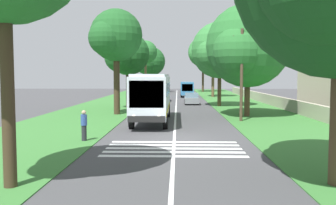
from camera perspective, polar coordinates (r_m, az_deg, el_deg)
ground at (r=21.78m, az=0.97°, el=-5.46°), size 160.00×160.00×0.00m
grass_verge_left at (r=37.60m, az=-11.41°, el=-1.44°), size 120.00×8.00×0.04m
grass_verge_right at (r=37.51m, az=13.82°, el=-1.49°), size 120.00×8.00×0.04m
centre_line at (r=36.65m, az=1.19°, el=-1.53°), size 110.00×0.16×0.01m
coach_bus at (r=29.13m, az=-2.43°, el=1.22°), size 11.16×2.62×3.73m
zebra_crossing at (r=18.71m, az=0.88°, el=-7.04°), size 4.05×6.80×0.01m
trailing_car_0 at (r=47.39m, az=3.62°, el=0.56°), size 4.30×1.78×1.43m
trailing_car_1 at (r=53.03m, az=-0.76°, el=0.95°), size 4.30×1.78×1.43m
trailing_minibus_0 at (r=62.96m, az=2.91°, el=2.25°), size 6.00×2.14×2.53m
roadside_tree_left_0 at (r=35.00m, az=-8.14°, el=9.89°), size 5.67×4.81×9.69m
roadside_tree_left_2 at (r=81.69m, az=-2.84°, el=6.17°), size 7.75×6.45×9.85m
roadside_tree_left_3 at (r=42.04m, az=-6.37°, el=7.19°), size 5.80×4.82×8.37m
roadside_tree_left_4 at (r=73.32m, az=-3.52°, el=7.56°), size 5.47×4.57×10.40m
roadside_tree_right_0 at (r=82.83m, az=5.25°, el=7.58°), size 7.80×6.62×12.05m
roadside_tree_right_1 at (r=63.59m, az=6.79°, el=7.37°), size 6.61×5.31×10.03m
roadside_tree_right_2 at (r=33.88m, az=11.79°, el=8.12°), size 8.89×7.33×9.87m
roadside_tree_right_3 at (r=44.44m, az=7.75°, el=7.72°), size 7.71×6.61×9.86m
utility_pole at (r=29.84m, az=11.20°, el=4.40°), size 0.24×1.40×7.24m
roadside_wall at (r=43.11m, az=16.84°, el=0.02°), size 70.00×0.40×1.23m
pedestrian at (r=21.06m, az=-12.74°, el=-3.39°), size 0.34×0.34×1.69m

